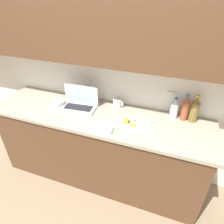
% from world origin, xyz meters
% --- Properties ---
extents(ground_plane, '(12.00, 12.00, 0.00)m').
position_xyz_m(ground_plane, '(0.00, 0.00, 0.00)').
color(ground_plane, '#847056').
rests_on(ground_plane, ground).
extents(wall_back, '(5.20, 0.38, 2.60)m').
position_xyz_m(wall_back, '(0.00, 0.25, 1.56)').
color(wall_back, white).
rests_on(wall_back, ground_plane).
extents(counter_unit, '(2.36, 0.64, 0.91)m').
position_xyz_m(counter_unit, '(-0.02, 0.00, 0.46)').
color(counter_unit, brown).
rests_on(counter_unit, ground_plane).
extents(laptop, '(0.40, 0.25, 0.23)m').
position_xyz_m(laptop, '(-0.25, 0.08, 0.96)').
color(laptop, silver).
rests_on(laptop, counter_unit).
extents(cutting_board, '(0.32, 0.23, 0.01)m').
position_xyz_m(cutting_board, '(0.39, -0.04, 0.91)').
color(cutting_board, silver).
rests_on(cutting_board, counter_unit).
extents(knife, '(0.28, 0.16, 0.02)m').
position_xyz_m(knife, '(0.40, -0.01, 0.92)').
color(knife, silver).
rests_on(knife, cutting_board).
extents(lemon_half_cut, '(0.06, 0.06, 0.03)m').
position_xyz_m(lemon_half_cut, '(0.40, -0.06, 0.93)').
color(lemon_half_cut, yellow).
rests_on(lemon_half_cut, cutting_board).
extents(lemon_whole_beside, '(0.06, 0.06, 0.06)m').
position_xyz_m(lemon_whole_beside, '(0.32, -0.05, 0.95)').
color(lemon_whole_beside, yellow).
rests_on(lemon_whole_beside, cutting_board).
extents(bottle_green_soda, '(0.08, 0.08, 0.23)m').
position_xyz_m(bottle_green_soda, '(0.75, 0.22, 1.01)').
color(bottle_green_soda, silver).
rests_on(bottle_green_soda, counter_unit).
extents(bottle_oil_tall, '(0.07, 0.07, 0.28)m').
position_xyz_m(bottle_oil_tall, '(0.85, 0.22, 1.03)').
color(bottle_oil_tall, '#A34C2D').
rests_on(bottle_oil_tall, counter_unit).
extents(bottle_water_clear, '(0.08, 0.08, 0.29)m').
position_xyz_m(bottle_water_clear, '(0.93, 0.22, 1.04)').
color(bottle_water_clear, olive).
rests_on(bottle_water_clear, counter_unit).
extents(measuring_cup, '(0.12, 0.10, 0.09)m').
position_xyz_m(measuring_cup, '(0.14, 0.23, 0.95)').
color(measuring_cup, silver).
rests_on(measuring_cup, counter_unit).
extents(bowl_white, '(0.15, 0.15, 0.06)m').
position_xyz_m(bowl_white, '(-0.49, 0.02, 0.94)').
color(bowl_white, beige).
rests_on(bowl_white, counter_unit).
extents(dish_towel, '(0.23, 0.18, 0.02)m').
position_xyz_m(dish_towel, '(0.13, -0.19, 0.92)').
color(dish_towel, white).
rests_on(dish_towel, counter_unit).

